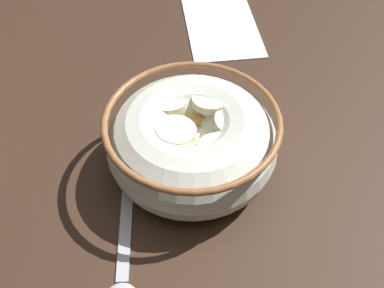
% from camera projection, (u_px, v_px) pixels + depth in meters
% --- Properties ---
extents(ground_plane, '(1.27, 1.27, 0.02)m').
position_uv_depth(ground_plane, '(192.00, 171.00, 0.42)').
color(ground_plane, '#332116').
extents(cereal_bowl, '(0.15, 0.15, 0.06)m').
position_uv_depth(cereal_bowl, '(192.00, 141.00, 0.38)').
color(cereal_bowl, beige).
rests_on(cereal_bowl, ground_plane).
extents(spoon, '(0.13, 0.09, 0.01)m').
position_uv_depth(spoon, '(121.00, 286.00, 0.33)').
color(spoon, '#A5A5AD').
rests_on(spoon, ground_plane).
extents(folded_napkin, '(0.17, 0.15, 0.00)m').
position_uv_depth(folded_napkin, '(221.00, 24.00, 0.56)').
color(folded_napkin, silver).
rests_on(folded_napkin, ground_plane).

